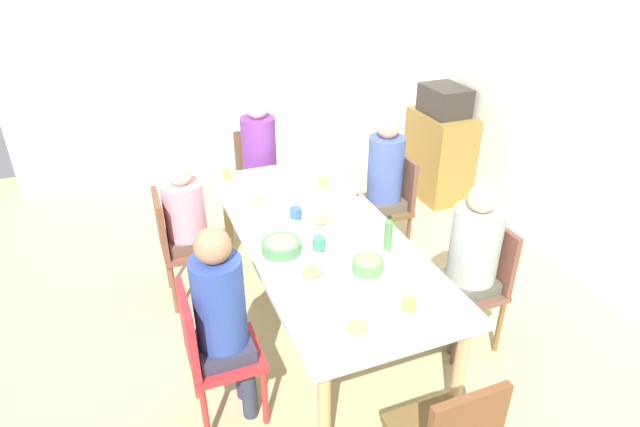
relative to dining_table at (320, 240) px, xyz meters
The scene contains 29 objects.
ground_plane 0.66m from the dining_table, ahead, with size 7.18×7.18×0.00m, color tan.
wall_back 2.29m from the dining_table, 90.00° to the left, with size 6.23×0.12×2.60m, color silver.
wall_left 3.12m from the dining_table, behind, with size 0.12×4.52×2.60m, color white.
dining_table is the anchor object (origin of this frame).
chair_0 1.09m from the dining_table, 124.09° to the right, with size 0.40×0.40×0.90m.
person_0 1.01m from the dining_table, 127.02° to the right, with size 0.30×0.30×1.13m.
chair_2 1.09m from the dining_table, 55.91° to the right, with size 0.40×0.40×0.90m.
person_2 1.01m from the dining_table, 53.02° to the right, with size 0.30×0.30×1.27m.
chair_3 1.09m from the dining_table, 124.09° to the left, with size 0.40×0.40×0.90m.
person_3 1.01m from the dining_table, 126.95° to the left, with size 0.30×0.30×1.27m.
chair_4 1.60m from the dining_table, behind, with size 0.40×0.40×0.90m.
person_4 1.51m from the dining_table, behind, with size 0.31×0.31×1.25m.
chair_5 1.09m from the dining_table, 55.91° to the left, with size 0.40×0.40×0.90m.
person_5 1.01m from the dining_table, 53.06° to the left, with size 0.32×0.32×1.22m.
plate_0 1.01m from the dining_table, 10.69° to the right, with size 0.22×0.22×0.04m.
plate_1 0.51m from the dining_table, 27.08° to the right, with size 0.22×0.22×0.04m.
plate_2 0.65m from the dining_table, 152.91° to the right, with size 0.20×0.20×0.04m.
plate_3 0.15m from the dining_table, 156.81° to the left, with size 0.24×0.24×0.04m.
bowl_0 0.54m from the dining_table, 11.46° to the left, with size 0.19×0.19×0.09m.
bowl_1 0.36m from the dining_table, 67.85° to the right, with size 0.26×0.26×0.10m.
cup_0 0.96m from the dining_table, ahead, with size 0.11×0.08×0.07m.
cup_1 1.17m from the dining_table, 160.21° to the right, with size 0.11×0.07×0.07m.
cup_2 0.29m from the dining_table, 162.59° to the right, with size 0.12×0.08×0.07m.
cup_3 0.24m from the dining_table, 23.04° to the right, with size 0.12×0.08×0.09m.
cup_4 0.72m from the dining_table, 156.83° to the left, with size 0.11×0.07×0.09m.
bottle_0 0.36m from the dining_table, 104.36° to the left, with size 0.05×0.05×0.20m.
bottle_1 0.51m from the dining_table, 43.52° to the left, with size 0.05×0.05×0.24m.
side_cabinet 2.39m from the dining_table, 127.05° to the left, with size 0.70×0.44×0.90m, color olive.
microwave 2.41m from the dining_table, 127.05° to the left, with size 0.48×0.36×0.28m, color #2D2924.
Camera 1 is at (2.88, -1.14, 2.59)m, focal length 29.65 mm.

